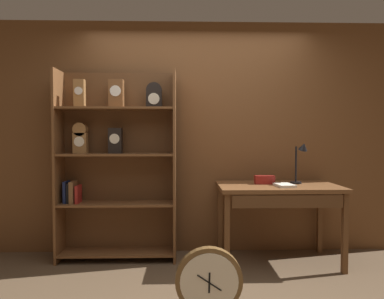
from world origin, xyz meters
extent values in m
cube|color=brown|center=(0.00, 1.36, 1.30)|extent=(4.80, 0.05, 2.60)
cube|color=brown|center=(-1.46, 1.07, 1.00)|extent=(0.02, 0.31, 2.00)
cube|color=brown|center=(-0.25, 1.07, 1.00)|extent=(0.03, 0.31, 2.00)
cube|color=brown|center=(-0.86, 1.22, 1.00)|extent=(1.24, 0.01, 2.00)
cube|color=brown|center=(-0.86, 1.07, 0.08)|extent=(1.19, 0.30, 0.02)
cube|color=brown|center=(-0.86, 1.07, 0.60)|extent=(1.19, 0.30, 0.02)
cube|color=brown|center=(-0.86, 1.07, 1.12)|extent=(1.19, 0.30, 0.02)
cube|color=brown|center=(-0.86, 1.07, 1.60)|extent=(1.19, 0.30, 0.02)
cube|color=olive|center=(-1.24, 1.07, 1.76)|extent=(0.11, 0.07, 0.29)
cylinder|color=silver|center=(-1.24, 1.03, 1.78)|extent=(0.08, 0.01, 0.08)
cube|color=olive|center=(-1.24, 1.09, 1.24)|extent=(0.14, 0.09, 0.22)
cylinder|color=olive|center=(-1.24, 1.09, 1.39)|extent=(0.14, 0.09, 0.14)
cylinder|color=silver|center=(-1.24, 1.04, 1.26)|extent=(0.11, 0.01, 0.11)
cube|color=brown|center=(-0.86, 1.10, 1.76)|extent=(0.15, 0.10, 0.29)
cylinder|color=white|center=(-0.86, 1.04, 1.78)|extent=(0.11, 0.01, 0.11)
cube|color=black|center=(-0.88, 1.09, 1.27)|extent=(0.14, 0.10, 0.27)
cylinder|color=silver|center=(-0.88, 1.04, 1.29)|extent=(0.10, 0.01, 0.10)
cube|color=black|center=(-0.46, 1.08, 1.69)|extent=(0.16, 0.09, 0.16)
cylinder|color=black|center=(-0.46, 1.08, 1.80)|extent=(0.16, 0.09, 0.16)
cylinder|color=silver|center=(-0.46, 1.03, 1.70)|extent=(0.12, 0.01, 0.12)
cube|color=#19234C|center=(-1.39, 1.09, 0.73)|extent=(0.03, 0.16, 0.23)
cube|color=black|center=(-1.36, 1.08, 0.72)|extent=(0.02, 0.16, 0.21)
cube|color=brown|center=(-1.32, 1.06, 0.73)|extent=(0.04, 0.17, 0.23)
cube|color=maroon|center=(-1.27, 1.07, 0.71)|extent=(0.03, 0.16, 0.19)
cube|color=brown|center=(0.82, 0.95, 0.79)|extent=(1.23, 0.69, 0.04)
cube|color=brown|center=(0.25, 0.66, 0.39)|extent=(0.05, 0.05, 0.77)
cube|color=brown|center=(1.38, 0.66, 0.39)|extent=(0.05, 0.05, 0.77)
cube|color=brown|center=(0.25, 1.25, 0.39)|extent=(0.05, 0.05, 0.77)
cube|color=brown|center=(1.38, 1.25, 0.39)|extent=(0.05, 0.05, 0.77)
cube|color=#55351C|center=(0.82, 0.63, 0.70)|extent=(1.05, 0.03, 0.12)
cylinder|color=black|center=(1.03, 1.03, 0.82)|extent=(0.12, 0.12, 0.02)
cylinder|color=black|center=(1.03, 1.03, 1.02)|extent=(0.02, 0.02, 0.37)
cone|color=black|center=(1.09, 0.98, 1.21)|extent=(0.12, 0.14, 0.10)
cube|color=maroon|center=(0.69, 1.02, 0.86)|extent=(0.20, 0.10, 0.09)
cube|color=silver|center=(0.85, 0.83, 0.83)|extent=(0.18, 0.24, 0.02)
cylinder|color=brown|center=(0.02, -0.12, 0.28)|extent=(0.48, 0.06, 0.48)
cylinder|color=silver|center=(0.02, -0.15, 0.28)|extent=(0.42, 0.01, 0.42)
cube|color=black|center=(0.02, -0.16, 0.28)|extent=(0.02, 0.01, 0.15)
cube|color=black|center=(0.02, -0.16, 0.28)|extent=(0.17, 0.01, 0.12)
camera|label=1|loc=(-0.16, -2.47, 1.31)|focal=31.45mm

